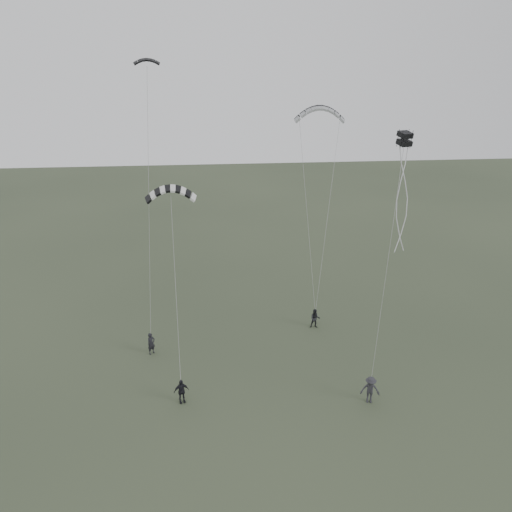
{
  "coord_description": "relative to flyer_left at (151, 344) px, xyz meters",
  "views": [
    {
      "loc": [
        -1.53,
        -24.87,
        18.94
      ],
      "look_at": [
        1.44,
        5.46,
        6.76
      ],
      "focal_mm": 35.0,
      "sensor_mm": 36.0,
      "label": 1
    }
  ],
  "objects": [
    {
      "name": "flyer_far",
      "position": [
        13.26,
        -6.52,
        0.08
      ],
      "size": [
        1.23,
        0.87,
        1.72
      ],
      "primitive_type": "imported",
      "rotation": [
        0.0,
        0.0,
        -0.22
      ],
      "color": "#2B2A2F",
      "rests_on": "ground"
    },
    {
      "name": "flyer_right",
      "position": [
        11.87,
        2.39,
        -0.03
      ],
      "size": [
        0.8,
        0.66,
        1.5
      ],
      "primitive_type": "imported",
      "rotation": [
        0.0,
        0.0,
        -0.13
      ],
      "color": "black",
      "rests_on": "ground"
    },
    {
      "name": "flyer_center",
      "position": [
        2.26,
        -5.46,
        -0.01
      ],
      "size": [
        0.97,
        0.61,
        1.54
      ],
      "primitive_type": "imported",
      "rotation": [
        0.0,
        0.0,
        0.28
      ],
      "color": "black",
      "rests_on": "ground"
    },
    {
      "name": "kite_striped",
      "position": [
        1.87,
        1.27,
        10.45
      ],
      "size": [
        3.2,
        1.3,
        1.4
      ],
      "primitive_type": null,
      "rotation": [
        0.29,
        0.0,
        0.06
      ],
      "color": "black",
      "rests_on": "flyer_center"
    },
    {
      "name": "kite_pale_large",
      "position": [
        12.89,
        8.5,
        14.58
      ],
      "size": [
        3.94,
        1.67,
        1.7
      ],
      "primitive_type": null,
      "rotation": [
        0.17,
        0.0,
        -0.15
      ],
      "color": "#979A9C",
      "rests_on": "flyer_right"
    },
    {
      "name": "flyer_left",
      "position": [
        0.0,
        0.0,
        0.0
      ],
      "size": [
        0.67,
        0.65,
        1.55
      ],
      "primitive_type": "imported",
      "rotation": [
        0.0,
        0.0,
        0.7
      ],
      "color": "black",
      "rests_on": "ground"
    },
    {
      "name": "ground",
      "position": [
        5.78,
        -5.04,
        -0.78
      ],
      "size": [
        140.0,
        140.0,
        0.0
      ],
      "primitive_type": "plane",
      "color": "#35402C",
      "rests_on": "ground"
    },
    {
      "name": "kite_box",
      "position": [
        15.19,
        -2.81,
        13.97
      ],
      "size": [
        0.85,
        0.93,
        0.83
      ],
      "primitive_type": null,
      "rotation": [
        0.19,
        0.0,
        0.3
      ],
      "color": "black",
      "rests_on": "flyer_far"
    },
    {
      "name": "kite_dark_small",
      "position": [
        0.5,
        6.03,
        18.0
      ],
      "size": [
        1.76,
        0.84,
        0.65
      ],
      "primitive_type": null,
      "rotation": [
        0.26,
        0.0,
        0.13
      ],
      "color": "black",
      "rests_on": "flyer_left"
    }
  ]
}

